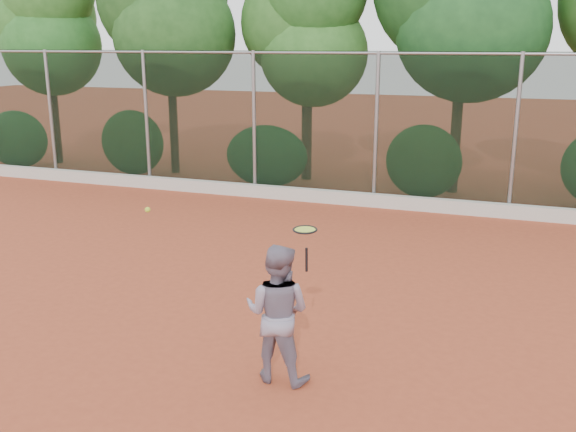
% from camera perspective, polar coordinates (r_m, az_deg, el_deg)
% --- Properties ---
extents(ground, '(80.00, 80.00, 0.00)m').
position_cam_1_polar(ground, '(8.80, -2.21, -9.50)').
color(ground, '#A34226').
rests_on(ground, ground).
extents(concrete_curb, '(24.00, 0.20, 0.30)m').
position_cam_1_polar(concrete_curb, '(14.97, 7.47, 1.41)').
color(concrete_curb, beige).
rests_on(concrete_curb, ground).
extents(tennis_player, '(0.78, 0.62, 1.58)m').
position_cam_1_polar(tennis_player, '(7.14, -0.94, -8.61)').
color(tennis_player, gray).
rests_on(tennis_player, ground).
extents(chainlink_fence, '(24.09, 0.09, 3.50)m').
position_cam_1_polar(chainlink_fence, '(14.84, 7.85, 7.99)').
color(chainlink_fence, black).
rests_on(chainlink_fence, ground).
extents(foliage_backdrop, '(23.70, 3.63, 7.55)m').
position_cam_1_polar(foliage_backdrop, '(16.79, 7.73, 17.51)').
color(foliage_backdrop, '#3A2316').
rests_on(foliage_backdrop, ground).
extents(tennis_racket, '(0.28, 0.28, 0.50)m').
position_cam_1_polar(tennis_racket, '(6.68, 1.54, -1.54)').
color(tennis_racket, black).
rests_on(tennis_racket, ground).
extents(tennis_ball_in_flight, '(0.07, 0.07, 0.07)m').
position_cam_1_polar(tennis_ball_in_flight, '(7.84, -12.38, 0.55)').
color(tennis_ball_in_flight, '#B9D931').
rests_on(tennis_ball_in_flight, ground).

